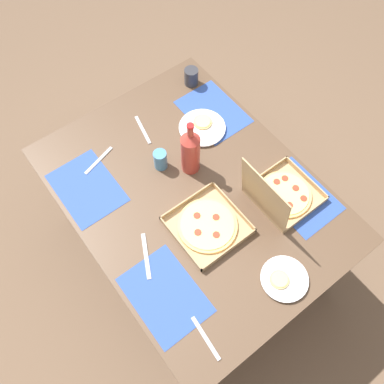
{
  "coord_description": "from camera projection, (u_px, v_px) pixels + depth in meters",
  "views": [
    {
      "loc": [
        -0.74,
        0.56,
        2.41
      ],
      "look_at": [
        0.0,
        0.0,
        0.74
      ],
      "focal_mm": 38.17,
      "sensor_mm": 36.0,
      "label": 1
    }
  ],
  "objects": [
    {
      "name": "plate_middle",
      "position": [
        202.0,
        127.0,
        2.08
      ],
      "size": [
        0.24,
        0.24,
        0.03
      ],
      "color": "white",
      "rests_on": "dining_table"
    },
    {
      "name": "placemat_near_right",
      "position": [
        213.0,
        112.0,
        2.14
      ],
      "size": [
        0.36,
        0.26,
        0.0
      ],
      "primitive_type": "cube",
      "color": "#2D4C9E",
      "rests_on": "dining_table"
    },
    {
      "name": "soda_bottle",
      "position": [
        190.0,
        151.0,
        1.86
      ],
      "size": [
        0.09,
        0.09,
        0.32
      ],
      "color": "#B2382D",
      "rests_on": "dining_table"
    },
    {
      "name": "knife_by_far_left",
      "position": [
        146.0,
        256.0,
        1.76
      ],
      "size": [
        0.2,
        0.11,
        0.0
      ],
      "primitive_type": "cube",
      "rotation": [
        0.0,
        0.0,
        5.82
      ],
      "color": "#B7B7BC",
      "rests_on": "dining_table"
    },
    {
      "name": "placemat_near_left",
      "position": [
        298.0,
        196.0,
        1.9
      ],
      "size": [
        0.36,
        0.26,
        0.0
      ],
      "primitive_type": "cube",
      "color": "#2D4C9E",
      "rests_on": "dining_table"
    },
    {
      "name": "cup_red",
      "position": [
        191.0,
        77.0,
        2.2
      ],
      "size": [
        0.08,
        0.08,
        0.1
      ],
      "primitive_type": "cylinder",
      "color": "#333338",
      "rests_on": "dining_table"
    },
    {
      "name": "fork_by_near_right",
      "position": [
        143.0,
        130.0,
        2.08
      ],
      "size": [
        0.19,
        0.06,
        0.0
      ],
      "primitive_type": "cube",
      "rotation": [
        0.0,
        0.0,
        6.07
      ],
      "color": "#B7B7BC",
      "rests_on": "dining_table"
    },
    {
      "name": "fork_by_near_left",
      "position": [
        99.0,
        160.0,
        1.99
      ],
      "size": [
        0.07,
        0.19,
        0.0
      ],
      "primitive_type": "cube",
      "rotation": [
        0.0,
        0.0,
        1.87
      ],
      "color": "#B7B7BC",
      "rests_on": "dining_table"
    },
    {
      "name": "placemat_far_left",
      "position": [
        165.0,
        295.0,
        1.68
      ],
      "size": [
        0.36,
        0.26,
        0.0
      ],
      "primitive_type": "cube",
      "color": "#2D4C9E",
      "rests_on": "dining_table"
    },
    {
      "name": "cup_dark",
      "position": [
        160.0,
        160.0,
        1.94
      ],
      "size": [
        0.06,
        0.06,
        0.1
      ],
      "primitive_type": "cylinder",
      "color": "teal",
      "rests_on": "dining_table"
    },
    {
      "name": "pizza_box_center",
      "position": [
        207.0,
        225.0,
        1.82
      ],
      "size": [
        0.31,
        0.31,
        0.04
      ],
      "color": "tan",
      "rests_on": "dining_table"
    },
    {
      "name": "placemat_far_right",
      "position": [
        87.0,
        188.0,
        1.92
      ],
      "size": [
        0.36,
        0.26,
        0.0
      ],
      "primitive_type": "cube",
      "color": "#2D4C9E",
      "rests_on": "dining_table"
    },
    {
      "name": "dining_table",
      "position": [
        192.0,
        202.0,
        2.0
      ],
      "size": [
        1.41,
        1.06,
        0.74
      ],
      "color": "#3F3328",
      "rests_on": "ground_plane"
    },
    {
      "name": "ground_plane",
      "position": [
        192.0,
        249.0,
        2.56
      ],
      "size": [
        6.0,
        6.0,
        0.0
      ],
      "primitive_type": "plane",
      "color": "brown"
    },
    {
      "name": "plate_far_left",
      "position": [
        284.0,
        279.0,
        1.7
      ],
      "size": [
        0.2,
        0.2,
        0.03
      ],
      "color": "white",
      "rests_on": "dining_table"
    },
    {
      "name": "pizza_box_corner_left",
      "position": [
        280.0,
        195.0,
        1.85
      ],
      "size": [
        0.28,
        0.33,
        0.32
      ],
      "color": "tan",
      "rests_on": "dining_table"
    },
    {
      "name": "fork_by_far_right",
      "position": [
        206.0,
        338.0,
        1.59
      ],
      "size": [
        0.19,
        0.03,
        0.0
      ],
      "primitive_type": "cube",
      "rotation": [
        0.0,
        0.0,
        3.06
      ],
      "color": "#B7B7BC",
      "rests_on": "dining_table"
    }
  ]
}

